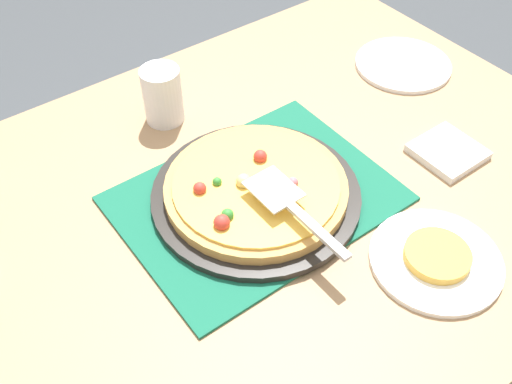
{
  "coord_description": "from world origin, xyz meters",
  "views": [
    {
      "loc": [
        -0.44,
        -0.59,
        1.54
      ],
      "look_at": [
        0.0,
        0.0,
        0.77
      ],
      "focal_mm": 41.68,
      "sensor_mm": 36.0,
      "label": 1
    }
  ],
  "objects_px": {
    "pizza_pan": "(256,195)",
    "pizza": "(255,187)",
    "napkin_stack": "(448,152)",
    "plate_side": "(403,64)",
    "plate_far_right": "(436,260)",
    "served_slice_right": "(437,255)",
    "pizza_server": "(292,206)",
    "cup_corner": "(163,95)"
  },
  "relations": [
    {
      "from": "pizza",
      "to": "plate_side",
      "type": "relative_size",
      "value": 1.5
    },
    {
      "from": "pizza_pan",
      "to": "plate_far_right",
      "type": "relative_size",
      "value": 1.73
    },
    {
      "from": "pizza_server",
      "to": "pizza",
      "type": "bearing_deg",
      "value": 91.35
    },
    {
      "from": "served_slice_right",
      "to": "pizza_server",
      "type": "relative_size",
      "value": 0.48
    },
    {
      "from": "pizza_pan",
      "to": "plate_side",
      "type": "distance_m",
      "value": 0.54
    },
    {
      "from": "pizza_server",
      "to": "plate_side",
      "type": "bearing_deg",
      "value": 23.94
    },
    {
      "from": "pizza",
      "to": "plate_side",
      "type": "bearing_deg",
      "value": 14.4
    },
    {
      "from": "pizza",
      "to": "cup_corner",
      "type": "xyz_separation_m",
      "value": [
        -0.01,
        0.3,
        0.03
      ]
    },
    {
      "from": "pizza_pan",
      "to": "napkin_stack",
      "type": "distance_m",
      "value": 0.4
    },
    {
      "from": "pizza_pan",
      "to": "pizza",
      "type": "relative_size",
      "value": 1.15
    },
    {
      "from": "plate_side",
      "to": "pizza_server",
      "type": "bearing_deg",
      "value": -156.06
    },
    {
      "from": "pizza_server",
      "to": "napkin_stack",
      "type": "distance_m",
      "value": 0.38
    },
    {
      "from": "plate_far_right",
      "to": "cup_corner",
      "type": "height_order",
      "value": "cup_corner"
    },
    {
      "from": "plate_far_right",
      "to": "cup_corner",
      "type": "bearing_deg",
      "value": 105.69
    },
    {
      "from": "pizza_pan",
      "to": "pizza_server",
      "type": "relative_size",
      "value": 1.65
    },
    {
      "from": "pizza",
      "to": "plate_far_right",
      "type": "height_order",
      "value": "pizza"
    },
    {
      "from": "plate_side",
      "to": "cup_corner",
      "type": "relative_size",
      "value": 1.83
    },
    {
      "from": "plate_far_right",
      "to": "napkin_stack",
      "type": "xyz_separation_m",
      "value": [
        0.22,
        0.16,
        0.0
      ]
    },
    {
      "from": "napkin_stack",
      "to": "plate_far_right",
      "type": "bearing_deg",
      "value": -143.28
    },
    {
      "from": "pizza_pan",
      "to": "cup_corner",
      "type": "height_order",
      "value": "cup_corner"
    },
    {
      "from": "pizza",
      "to": "pizza_server",
      "type": "distance_m",
      "value": 0.1
    },
    {
      "from": "pizza_server",
      "to": "napkin_stack",
      "type": "relative_size",
      "value": 1.92
    },
    {
      "from": "plate_side",
      "to": "cup_corner",
      "type": "distance_m",
      "value": 0.57
    },
    {
      "from": "plate_side",
      "to": "served_slice_right",
      "type": "distance_m",
      "value": 0.57
    },
    {
      "from": "pizza_pan",
      "to": "served_slice_right",
      "type": "xyz_separation_m",
      "value": [
        0.15,
        -0.29,
        0.01
      ]
    },
    {
      "from": "pizza",
      "to": "plate_far_right",
      "type": "relative_size",
      "value": 1.5
    },
    {
      "from": "pizza",
      "to": "plate_far_right",
      "type": "distance_m",
      "value": 0.33
    },
    {
      "from": "pizza",
      "to": "plate_side",
      "type": "height_order",
      "value": "pizza"
    },
    {
      "from": "plate_far_right",
      "to": "plate_side",
      "type": "relative_size",
      "value": 1.0
    },
    {
      "from": "plate_side",
      "to": "napkin_stack",
      "type": "relative_size",
      "value": 1.83
    },
    {
      "from": "pizza_pan",
      "to": "served_slice_right",
      "type": "height_order",
      "value": "served_slice_right"
    },
    {
      "from": "pizza",
      "to": "served_slice_right",
      "type": "relative_size",
      "value": 3.0
    },
    {
      "from": "pizza_pan",
      "to": "plate_side",
      "type": "xyz_separation_m",
      "value": [
        0.53,
        0.14,
        -0.01
      ]
    },
    {
      "from": "pizza_server",
      "to": "plate_far_right",
      "type": "bearing_deg",
      "value": -51.8
    },
    {
      "from": "plate_far_right",
      "to": "served_slice_right",
      "type": "height_order",
      "value": "served_slice_right"
    },
    {
      "from": "plate_side",
      "to": "served_slice_right",
      "type": "relative_size",
      "value": 2.0
    },
    {
      "from": "served_slice_right",
      "to": "cup_corner",
      "type": "bearing_deg",
      "value": 105.69
    },
    {
      "from": "pizza_pan",
      "to": "cup_corner",
      "type": "relative_size",
      "value": 3.17
    },
    {
      "from": "plate_far_right",
      "to": "napkin_stack",
      "type": "relative_size",
      "value": 1.83
    },
    {
      "from": "plate_far_right",
      "to": "pizza",
      "type": "bearing_deg",
      "value": 118.0
    },
    {
      "from": "served_slice_right",
      "to": "plate_far_right",
      "type": "bearing_deg",
      "value": 0.0
    },
    {
      "from": "pizza",
      "to": "napkin_stack",
      "type": "height_order",
      "value": "pizza"
    }
  ]
}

